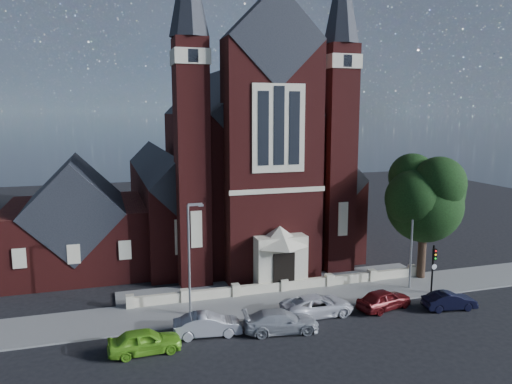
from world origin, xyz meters
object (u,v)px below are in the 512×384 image
at_px(traffic_signal, 433,263).
at_px(car_navy, 449,301).
at_px(car_silver_b, 281,321).
at_px(car_lime_van, 145,341).
at_px(car_dark_red, 384,299).
at_px(street_lamp_left, 190,253).
at_px(car_white_suv, 317,305).
at_px(church, 232,168).
at_px(car_silver_a, 207,325).
at_px(street_lamp_right, 413,234).
at_px(parish_hall, 76,225).
at_px(street_tree, 428,200).

xyz_separation_m(traffic_signal, car_navy, (-0.67, -2.92, -1.94)).
bearing_deg(traffic_signal, car_silver_b, -168.41).
bearing_deg(car_lime_van, car_dark_red, -86.53).
height_order(street_lamp_left, car_white_suv, street_lamp_left).
height_order(church, car_silver_a, church).
xyz_separation_m(street_lamp_right, car_dark_red, (-4.33, -3.04, -3.85)).
xyz_separation_m(church, street_lamp_left, (-7.91, -18.94, -3.59)).
relative_size(church, car_navy, 8.96).
distance_m(car_dark_red, car_navy, 4.79).
relative_size(traffic_signal, car_lime_van, 0.92).
distance_m(street_lamp_right, car_lime_van, 22.47).
xyz_separation_m(parish_hall, car_silver_b, (13.24, -18.40, -3.28)).
distance_m(church, car_white_suv, 22.81).
relative_size(parish_hall, street_lamp_right, 1.51).
bearing_deg(car_lime_van, church, -28.04).
relative_size(street_lamp_left, car_silver_b, 1.62).
height_order(church, street_lamp_left, church).
bearing_deg(car_navy, church, 31.32).
relative_size(church, street_lamp_left, 4.31).
xyz_separation_m(church, car_white_suv, (0.65, -21.55, -7.46)).
distance_m(street_lamp_right, traffic_signal, 2.71).
distance_m(parish_hall, street_tree, 31.27).
bearing_deg(car_navy, car_silver_a, 94.26).
relative_size(street_lamp_right, traffic_signal, 2.02).
bearing_deg(traffic_signal, car_dark_red, -164.41).
relative_size(street_lamp_left, traffic_signal, 2.02).
distance_m(street_tree, car_silver_a, 21.65).
xyz_separation_m(traffic_signal, car_lime_van, (-22.55, -3.12, -1.84)).
distance_m(street_tree, traffic_signal, 5.70).
height_order(street_lamp_left, car_navy, street_lamp_left).
relative_size(church, car_lime_van, 8.00).
distance_m(street_lamp_left, car_lime_van, 7.08).
distance_m(car_silver_a, car_navy, 17.83).
height_order(street_lamp_left, car_lime_van, street_lamp_left).
bearing_deg(car_white_suv, car_silver_a, 95.36).
height_order(parish_hall, car_silver_a, parish_hall).
height_order(parish_hall, street_lamp_left, parish_hall).
height_order(street_tree, car_dark_red, street_tree).
bearing_deg(car_navy, street_lamp_left, 83.68).
distance_m(traffic_signal, car_silver_b, 14.17).
distance_m(car_lime_van, car_white_suv, 12.37).
bearing_deg(street_lamp_right, car_silver_a, -168.79).
bearing_deg(car_white_suv, church, 0.95).
bearing_deg(street_lamp_right, street_lamp_left, 180.00).
distance_m(parish_hall, car_white_suv, 23.74).
bearing_deg(parish_hall, car_silver_b, -54.26).
bearing_deg(car_silver_b, street_lamp_right, -62.75).
height_order(traffic_signal, car_navy, traffic_signal).
bearing_deg(traffic_signal, street_tree, 64.05).
bearing_deg(traffic_signal, car_navy, -102.94).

